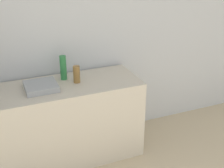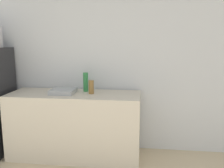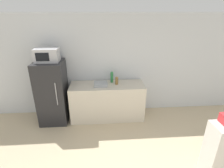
% 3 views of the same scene
% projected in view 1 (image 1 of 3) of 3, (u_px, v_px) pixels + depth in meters
% --- Properties ---
extents(wall_back, '(8.00, 0.06, 2.60)m').
position_uv_depth(wall_back, '(61.00, 41.00, 3.57)').
color(wall_back, silver).
rests_on(wall_back, ground_plane).
extents(counter, '(1.85, 0.66, 0.93)m').
position_uv_depth(counter, '(59.00, 124.00, 3.52)').
color(counter, beige).
rests_on(counter, ground_plane).
extents(sink_basin, '(0.33, 0.33, 0.06)m').
position_uv_depth(sink_basin, '(41.00, 86.00, 3.26)').
color(sink_basin, '#9EA3A8').
rests_on(sink_basin, counter).
extents(bottle_tall, '(0.07, 0.07, 0.28)m').
position_uv_depth(bottle_tall, '(63.00, 68.00, 3.45)').
color(bottle_tall, '#2D7F42').
rests_on(bottle_tall, counter).
extents(bottle_short, '(0.07, 0.07, 0.19)m').
position_uv_depth(bottle_short, '(77.00, 74.00, 3.39)').
color(bottle_short, olive).
rests_on(bottle_short, counter).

